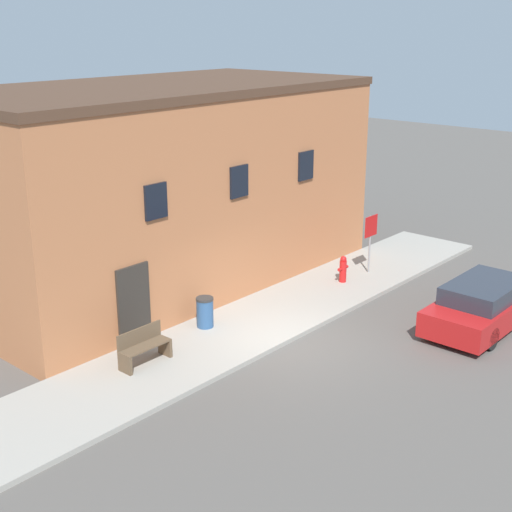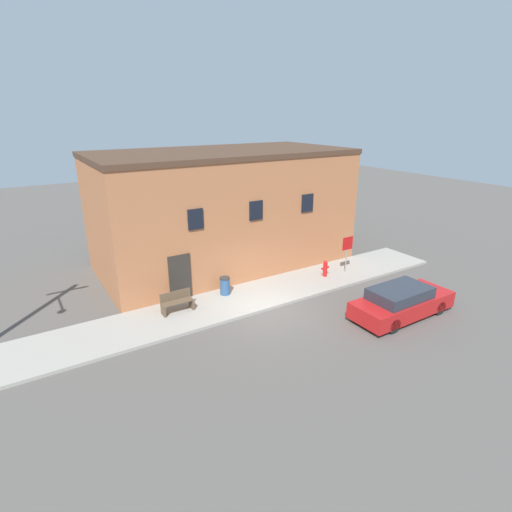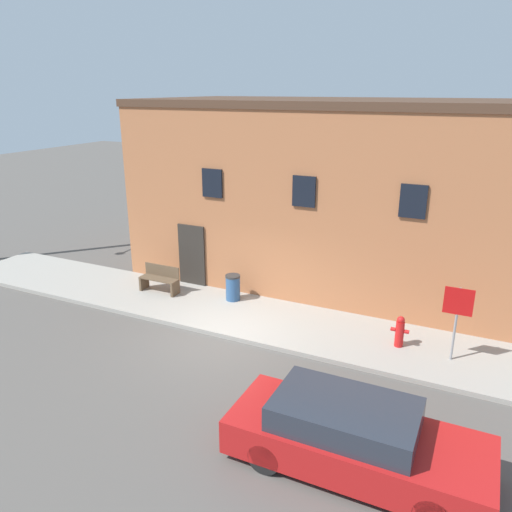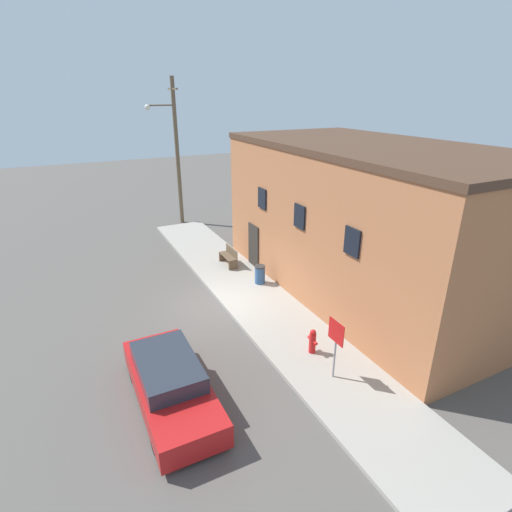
{
  "view_description": "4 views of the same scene",
  "coord_description": "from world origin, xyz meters",
  "px_view_note": "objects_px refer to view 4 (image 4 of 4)",
  "views": [
    {
      "loc": [
        -13.12,
        -10.41,
        7.94
      ],
      "look_at": [
        0.37,
        1.43,
        2.0
      ],
      "focal_mm": 50.0,
      "sensor_mm": 36.0,
      "label": 1
    },
    {
      "loc": [
        -8.42,
        -12.64,
        8.0
      ],
      "look_at": [
        0.37,
        1.43,
        2.0
      ],
      "focal_mm": 28.0,
      "sensor_mm": 36.0,
      "label": 2
    },
    {
      "loc": [
        6.14,
        -10.62,
        6.52
      ],
      "look_at": [
        0.37,
        1.43,
        2.0
      ],
      "focal_mm": 35.0,
      "sensor_mm": 36.0,
      "label": 3
    },
    {
      "loc": [
        13.41,
        -5.06,
        8.0
      ],
      "look_at": [
        0.37,
        1.43,
        2.0
      ],
      "focal_mm": 28.0,
      "sensor_mm": 36.0,
      "label": 4
    }
  ],
  "objects_px": {
    "trash_bin": "(260,274)",
    "utility_pole": "(175,149)",
    "bench": "(229,257)",
    "parked_car": "(170,383)",
    "fire_hydrant": "(312,341)",
    "stop_sign": "(336,339)"
  },
  "relations": [
    {
      "from": "bench",
      "to": "parked_car",
      "type": "bearing_deg",
      "value": -32.81
    },
    {
      "from": "utility_pole",
      "to": "parked_car",
      "type": "bearing_deg",
      "value": -17.41
    },
    {
      "from": "stop_sign",
      "to": "parked_car",
      "type": "relative_size",
      "value": 0.42
    },
    {
      "from": "utility_pole",
      "to": "stop_sign",
      "type": "bearing_deg",
      "value": -1.53
    },
    {
      "from": "bench",
      "to": "trash_bin",
      "type": "relative_size",
      "value": 1.6
    },
    {
      "from": "fire_hydrant",
      "to": "bench",
      "type": "xyz_separation_m",
      "value": [
        -7.79,
        0.36,
        -0.0
      ]
    },
    {
      "from": "trash_bin",
      "to": "utility_pole",
      "type": "bearing_deg",
      "value": -177.49
    },
    {
      "from": "fire_hydrant",
      "to": "trash_bin",
      "type": "xyz_separation_m",
      "value": [
        -5.3,
        0.79,
        -0.01
      ]
    },
    {
      "from": "parked_car",
      "to": "bench",
      "type": "bearing_deg",
      "value": 147.19
    },
    {
      "from": "fire_hydrant",
      "to": "utility_pole",
      "type": "height_order",
      "value": "utility_pole"
    },
    {
      "from": "stop_sign",
      "to": "bench",
      "type": "height_order",
      "value": "stop_sign"
    },
    {
      "from": "parked_car",
      "to": "trash_bin",
      "type": "bearing_deg",
      "value": 134.27
    },
    {
      "from": "trash_bin",
      "to": "utility_pole",
      "type": "distance_m",
      "value": 11.43
    },
    {
      "from": "bench",
      "to": "utility_pole",
      "type": "bearing_deg",
      "value": -179.75
    },
    {
      "from": "stop_sign",
      "to": "utility_pole",
      "type": "xyz_separation_m",
      "value": [
        -17.22,
        0.46,
        3.29
      ]
    },
    {
      "from": "fire_hydrant",
      "to": "stop_sign",
      "type": "height_order",
      "value": "stop_sign"
    },
    {
      "from": "trash_bin",
      "to": "parked_car",
      "type": "height_order",
      "value": "parked_car"
    },
    {
      "from": "utility_pole",
      "to": "parked_car",
      "type": "height_order",
      "value": "utility_pole"
    },
    {
      "from": "bench",
      "to": "trash_bin",
      "type": "xyz_separation_m",
      "value": [
        2.48,
        0.43,
        -0.01
      ]
    },
    {
      "from": "fire_hydrant",
      "to": "trash_bin",
      "type": "height_order",
      "value": "fire_hydrant"
    },
    {
      "from": "trash_bin",
      "to": "parked_car",
      "type": "relative_size",
      "value": 0.18
    },
    {
      "from": "stop_sign",
      "to": "utility_pole",
      "type": "distance_m",
      "value": 17.54
    }
  ]
}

